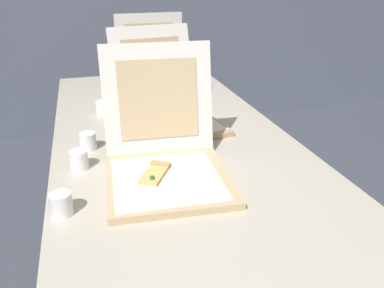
% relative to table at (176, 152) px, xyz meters
% --- Properties ---
extents(table, '(0.92, 2.23, 0.73)m').
position_rel_table_xyz_m(table, '(0.00, 0.00, 0.00)').
color(table, '#BCB29E').
rests_on(table, ground).
extents(pizza_box_front, '(0.41, 0.49, 0.39)m').
position_rel_table_xyz_m(pizza_box_front, '(-0.09, -0.26, 0.10)').
color(pizza_box_front, tan).
rests_on(pizza_box_front, table).
extents(pizza_box_middle, '(0.44, 0.52, 0.39)m').
position_rel_table_xyz_m(pizza_box_middle, '(0.02, 0.19, 0.10)').
color(pizza_box_middle, tan).
rests_on(pizza_box_middle, table).
extents(pizza_box_back, '(0.39, 0.39, 0.40)m').
position_rel_table_xyz_m(pizza_box_back, '(0.07, 0.71, 0.10)').
color(pizza_box_back, tan).
rests_on(pizza_box_back, table).
extents(cup_white_near_left, '(0.06, 0.06, 0.06)m').
position_rel_table_xyz_m(cup_white_near_left, '(-0.41, -0.39, 0.08)').
color(cup_white_near_left, white).
rests_on(cup_white_near_left, table).
extents(cup_white_far, '(0.06, 0.06, 0.06)m').
position_rel_table_xyz_m(cup_white_far, '(-0.25, 0.39, 0.08)').
color(cup_white_far, white).
rests_on(cup_white_far, table).
extents(cup_white_near_center, '(0.06, 0.06, 0.06)m').
position_rel_table_xyz_m(cup_white_near_center, '(-0.36, -0.13, 0.08)').
color(cup_white_near_center, white).
rests_on(cup_white_near_center, table).
extents(cup_white_mid, '(0.06, 0.06, 0.06)m').
position_rel_table_xyz_m(cup_white_mid, '(-0.33, 0.02, 0.08)').
color(cup_white_mid, white).
rests_on(cup_white_mid, table).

